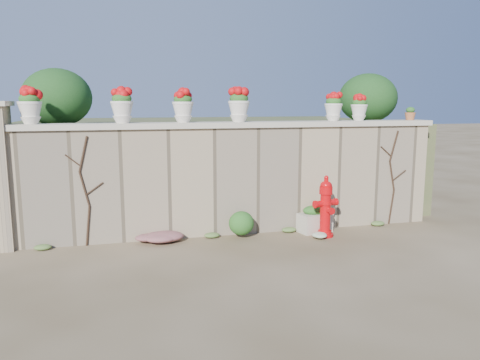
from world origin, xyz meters
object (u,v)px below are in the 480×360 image
object	(u,v)px
planter_box	(315,220)
terracotta_pot	(410,114)
urn_pot_0	(30,106)
fire_hydrant	(326,206)

from	to	relation	value
planter_box	terracotta_pot	distance (m)	2.99
terracotta_pot	urn_pot_0	bearing A→B (deg)	180.00
urn_pot_0	terracotta_pot	bearing A→B (deg)	-0.00
fire_hydrant	planter_box	xyz separation A→B (m)	(-0.06, 0.34, -0.33)
fire_hydrant	urn_pot_0	size ratio (longest dim) A/B	1.88
planter_box	urn_pot_0	xyz separation A→B (m)	(-4.99, 0.37, 2.16)
fire_hydrant	terracotta_pot	size ratio (longest dim) A/B	4.42
urn_pot_0	terracotta_pot	distance (m)	7.19
fire_hydrant	urn_pot_0	world-z (taller)	urn_pot_0
fire_hydrant	planter_box	distance (m)	0.48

